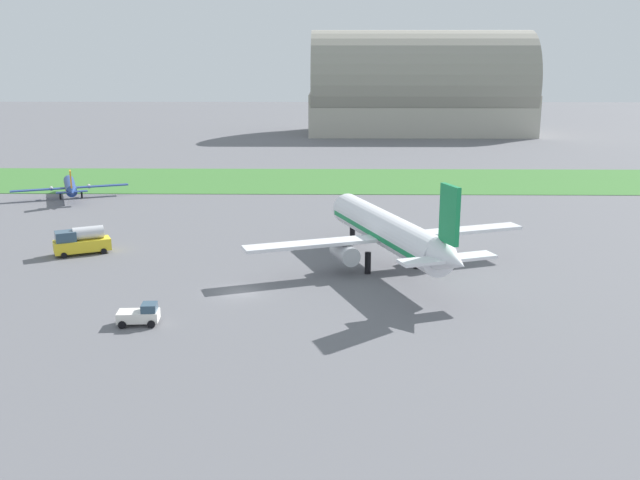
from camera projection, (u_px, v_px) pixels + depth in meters
ground_plane at (240, 292)px, 72.11m from camera, size 600.00×600.00×0.00m
grass_taxiway_strip at (283, 180)px, 136.05m from camera, size 360.00×28.00×0.08m
airplane_midfield_jet at (389, 232)px, 79.13m from camera, size 31.85×31.60×11.70m
airplane_taxiing_turboprop at (70, 186)px, 118.95m from camera, size 17.81×15.43×5.61m
fuel_truck_near_gate at (81, 241)px, 85.66m from camera, size 6.90×4.99×3.29m
pushback_tug_midfield at (140, 315)px, 63.26m from camera, size 3.72×2.28×1.95m
hangar_distant at (419, 92)px, 214.65m from camera, size 66.00×30.89×30.89m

